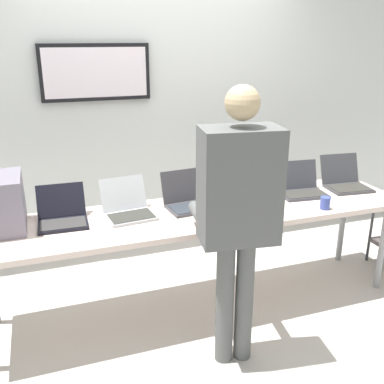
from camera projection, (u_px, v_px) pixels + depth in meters
The scene contains 11 objects.
ground at pixel (199, 306), 3.40m from camera, with size 8.00×8.00×0.04m, color beige.
back_wall at pixel (156, 120), 3.99m from camera, with size 8.00×0.11×2.44m.
workbench at pixel (200, 218), 3.16m from camera, with size 3.10×0.70×0.76m.
laptop_station_0 at pixel (62, 215), 2.94m from camera, with size 0.33×0.36×0.22m.
laptop_station_1 at pixel (128, 208), 3.06m from camera, with size 0.36×0.37×0.24m.
laptop_station_2 at pixel (190, 199), 3.22m from camera, with size 0.38×0.34×0.25m.
laptop_station_3 at pixel (247, 193), 3.35m from camera, with size 0.32×0.28×0.24m.
laptop_station_4 at pixel (300, 187), 3.48m from camera, with size 0.38×0.33×0.24m.
laptop_station_5 at pixel (345, 181), 3.62m from camera, with size 0.36×0.36×0.25m.
person at pixel (238, 206), 2.50m from camera, with size 0.50×0.63×1.71m.
coffee_mug at pixel (325, 203), 3.17m from camera, with size 0.07×0.07×0.09m.
Camera 1 is at (-1.01, -2.74, 1.94)m, focal length 41.38 mm.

